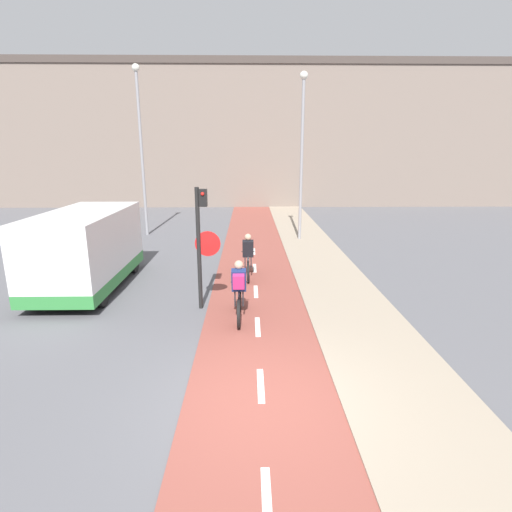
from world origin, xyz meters
TOP-DOWN VIEW (x-y plane):
  - ground_plane at (0.00, 0.00)m, footprint 120.00×120.00m
  - bike_lane at (0.00, 0.00)m, footprint 2.67×60.00m
  - sidewalk_strip at (2.53, 0.00)m, footprint 2.40×60.00m
  - building_row_background at (0.00, 27.03)m, footprint 60.00×5.20m
  - traffic_light_pole at (-1.43, 4.27)m, footprint 0.67×0.25m
  - street_lamp_far at (-5.40, 14.23)m, footprint 0.36×0.36m
  - street_lamp_sidewalk at (2.23, 12.90)m, footprint 0.36×0.36m
  - cyclist_near at (-0.46, 3.49)m, footprint 0.46×1.83m
  - cyclist_far at (-0.23, 6.92)m, footprint 0.46×1.78m
  - van at (-5.17, 6.04)m, footprint 2.09×4.89m

SIDE VIEW (x-z plane):
  - ground_plane at x=0.00m, z-range 0.00..0.00m
  - bike_lane at x=0.00m, z-range 0.00..0.02m
  - sidewalk_strip at x=2.53m, z-range 0.00..0.05m
  - cyclist_far at x=-0.23m, z-range -0.08..1.43m
  - cyclist_near at x=-0.46m, z-range -0.05..1.50m
  - van at x=-5.17m, z-range -0.02..2.37m
  - traffic_light_pole at x=-1.43m, z-range 0.38..3.64m
  - street_lamp_sidewalk at x=2.23m, z-range 0.78..8.30m
  - street_lamp_far at x=-5.40m, z-range 0.79..8.85m
  - building_row_background at x=0.00m, z-range 0.01..10.60m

